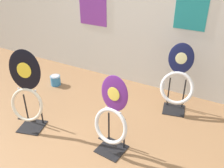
{
  "coord_description": "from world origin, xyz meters",
  "views": [
    {
      "loc": [
        1.42,
        -1.2,
        1.92
      ],
      "look_at": [
        0.24,
        0.95,
        0.55
      ],
      "focal_mm": 40.0,
      "sensor_mm": 36.0,
      "label": 1
    }
  ],
  "objects_px": {
    "toilet_seat_display_navy_moon": "(178,83)",
    "toilet_seat_display_purple_note": "(112,119)",
    "toilet_seat_display_jazz_black": "(27,95)",
    "paint_can": "(56,80)"
  },
  "relations": [
    {
      "from": "toilet_seat_display_jazz_black",
      "to": "paint_can",
      "type": "bearing_deg",
      "value": 114.41
    },
    {
      "from": "toilet_seat_display_purple_note",
      "to": "toilet_seat_display_jazz_black",
      "type": "bearing_deg",
      "value": -173.04
    },
    {
      "from": "toilet_seat_display_purple_note",
      "to": "paint_can",
      "type": "bearing_deg",
      "value": 150.71
    },
    {
      "from": "toilet_seat_display_jazz_black",
      "to": "paint_can",
      "type": "relative_size",
      "value": 6.1
    },
    {
      "from": "toilet_seat_display_purple_note",
      "to": "paint_can",
      "type": "relative_size",
      "value": 5.46
    },
    {
      "from": "paint_can",
      "to": "toilet_seat_display_navy_moon",
      "type": "bearing_deg",
      "value": 7.28
    },
    {
      "from": "toilet_seat_display_navy_moon",
      "to": "toilet_seat_display_purple_note",
      "type": "relative_size",
      "value": 1.03
    },
    {
      "from": "toilet_seat_display_jazz_black",
      "to": "paint_can",
      "type": "height_order",
      "value": "toilet_seat_display_jazz_black"
    },
    {
      "from": "toilet_seat_display_navy_moon",
      "to": "toilet_seat_display_jazz_black",
      "type": "bearing_deg",
      "value": -139.92
    },
    {
      "from": "toilet_seat_display_navy_moon",
      "to": "paint_can",
      "type": "height_order",
      "value": "toilet_seat_display_navy_moon"
    }
  ]
}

